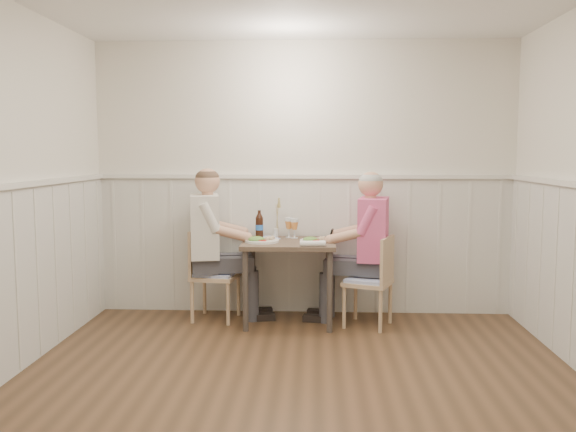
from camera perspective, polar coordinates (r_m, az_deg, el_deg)
The scene contains 16 objects.
ground_plane at distance 3.92m, azimuth 0.73°, elevation -17.31°, with size 4.50×4.50×0.00m, color #49331F.
room_shell at distance 3.60m, azimuth 0.76°, elevation 5.48°, with size 4.04×4.54×2.60m.
wainscot at distance 4.37m, azimuth 1.05°, elevation -5.38°, with size 4.00×4.49×1.34m.
dining_table at distance 5.52m, azimuth 0.10°, elevation -3.48°, with size 0.83×0.70×0.75m.
chair_right at distance 5.48m, azimuth 7.99°, elevation -5.76°, with size 0.50×0.50×0.81m.
chair_left at distance 5.71m, azimuth -7.30°, elevation -5.12°, with size 0.45×0.45×0.84m.
man_in_pink at distance 5.59m, azimuth 7.51°, elevation -3.98°, with size 0.70×0.50×1.40m.
diner_cream at distance 5.66m, azimuth -7.33°, elevation -3.72°, with size 0.72×0.52×1.43m.
plate_man at distance 5.47m, azimuth 2.45°, elevation -2.20°, with size 0.27×0.27×0.07m.
plate_diner at distance 5.44m, azimuth -2.62°, elevation -2.21°, with size 0.31×0.31×0.08m.
beer_glass_a at distance 5.67m, azimuth 0.60°, elevation -0.85°, with size 0.07×0.07×0.18m.
beer_glass_b at distance 5.71m, azimuth 0.09°, elevation -0.78°, with size 0.08×0.08×0.19m.
beer_bottle at distance 5.70m, azimuth -2.70°, elevation -0.91°, with size 0.07×0.07×0.26m.
rolled_napkin at distance 5.21m, azimuth 2.32°, elevation -2.59°, with size 0.22×0.06×0.05m.
grass_vase at distance 5.73m, azimuth -1.13°, elevation -0.25°, with size 0.05×0.05×0.40m.
gingham_mat at distance 5.68m, azimuth -2.53°, elevation -2.08°, with size 0.37×0.34×0.01m.
Camera 1 is at (0.12, -3.60, 1.55)m, focal length 38.00 mm.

